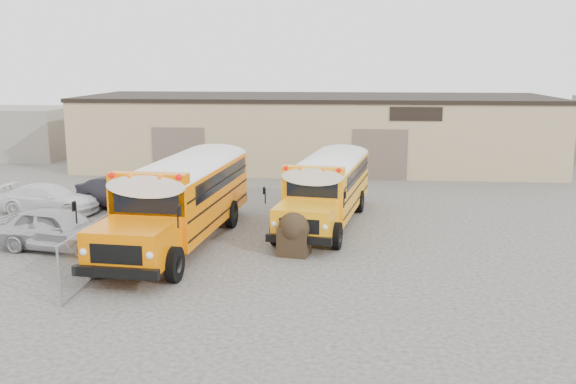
# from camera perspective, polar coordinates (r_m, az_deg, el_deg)

# --- Properties ---
(ground) EXTENTS (120.00, 120.00, 0.00)m
(ground) POSITION_cam_1_polar(r_m,az_deg,el_deg) (23.60, 0.17, -5.33)
(ground) COLOR #3A3735
(ground) RESTS_ON ground
(warehouse) EXTENTS (30.20, 10.20, 4.67)m
(warehouse) POSITION_cam_1_polar(r_m,az_deg,el_deg) (42.78, 2.46, 5.49)
(warehouse) COLOR tan
(warehouse) RESTS_ON ground
(chainlink_fence) EXTENTS (0.07, 18.07, 1.81)m
(chainlink_fence) POSITION_cam_1_polar(r_m,az_deg,el_deg) (27.36, -11.91, -1.28)
(chainlink_fence) COLOR gray
(chainlink_fence) RESTS_ON ground
(distant_building_left) EXTENTS (8.00, 6.00, 3.60)m
(distant_building_left) POSITION_cam_1_polar(r_m,az_deg,el_deg) (50.77, -23.17, 4.87)
(distant_building_left) COLOR gray
(distant_building_left) RESTS_ON ground
(school_bus_left) EXTENTS (3.90, 11.37, 3.27)m
(school_bus_left) POSITION_cam_1_polar(r_m,az_deg,el_deg) (31.29, -5.32, 2.36)
(school_bus_left) COLOR orange
(school_bus_left) RESTS_ON ground
(school_bus_right) EXTENTS (3.95, 10.20, 2.91)m
(school_bus_right) POSITION_cam_1_polar(r_m,az_deg,el_deg) (33.60, 5.41, 2.63)
(school_bus_right) COLOR #FFA30F
(school_bus_right) RESTS_ON ground
(tarp_bundle) EXTENTS (1.25, 1.18, 1.61)m
(tarp_bundle) POSITION_cam_1_polar(r_m,az_deg,el_deg) (23.01, 0.59, -3.64)
(tarp_bundle) COLOR black
(tarp_bundle) RESTS_ON ground
(car_silver) EXTENTS (5.01, 2.72, 1.62)m
(car_silver) POSITION_cam_1_polar(r_m,az_deg,el_deg) (25.10, -19.73, -3.08)
(car_silver) COLOR #B8B7BC
(car_silver) RESTS_ON ground
(car_white) EXTENTS (4.75, 2.29, 1.33)m
(car_white) POSITION_cam_1_polar(r_m,az_deg,el_deg) (31.37, -20.45, -0.57)
(car_white) COLOR white
(car_white) RESTS_ON ground
(car_dark) EXTENTS (5.03, 3.28, 1.57)m
(car_dark) POSITION_cam_1_polar(r_m,az_deg,el_deg) (31.13, -14.27, -0.07)
(car_dark) COLOR black
(car_dark) RESTS_ON ground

